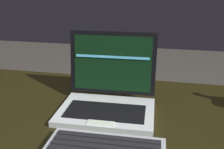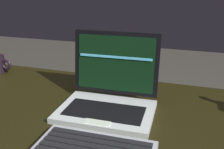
# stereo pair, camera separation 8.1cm
# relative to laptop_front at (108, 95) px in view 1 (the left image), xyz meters

# --- Properties ---
(desk) EXTENTS (1.48, 0.78, 0.75)m
(desk) POSITION_rel_laptop_front_xyz_m (-0.07, -0.08, -0.12)
(desk) COLOR black
(desk) RESTS_ON ground
(laptop_front) EXTENTS (0.32, 0.26, 0.25)m
(laptop_front) POSITION_rel_laptop_front_xyz_m (0.00, 0.00, 0.00)
(laptop_front) COLOR silver
(laptop_front) RESTS_ON desk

